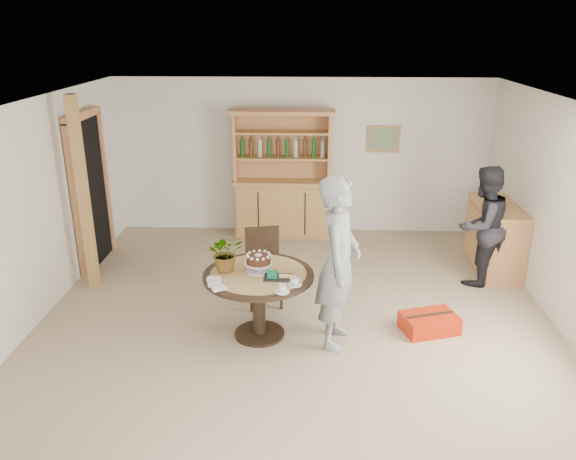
# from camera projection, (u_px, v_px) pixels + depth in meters

# --- Properties ---
(ground) EXTENTS (7.00, 7.00, 0.00)m
(ground) POSITION_uv_depth(u_px,v_px,m) (295.00, 337.00, 6.23)
(ground) COLOR tan
(ground) RESTS_ON ground
(room_shell) EXTENTS (6.04, 7.04, 2.52)m
(room_shell) POSITION_uv_depth(u_px,v_px,m) (297.00, 186.00, 5.64)
(room_shell) COLOR white
(room_shell) RESTS_ON ground
(doorway) EXTENTS (0.13, 1.10, 2.18)m
(doorway) POSITION_uv_depth(u_px,v_px,m) (90.00, 189.00, 7.83)
(doorway) COLOR black
(doorway) RESTS_ON ground
(pine_post) EXTENTS (0.12, 0.12, 2.50)m
(pine_post) POSITION_uv_depth(u_px,v_px,m) (83.00, 196.00, 7.03)
(pine_post) COLOR tan
(pine_post) RESTS_ON ground
(hutch) EXTENTS (1.62, 0.54, 2.04)m
(hutch) POSITION_uv_depth(u_px,v_px,m) (282.00, 194.00, 9.05)
(hutch) COLOR tan
(hutch) RESTS_ON ground
(sideboard) EXTENTS (0.54, 1.26, 0.94)m
(sideboard) POSITION_uv_depth(u_px,v_px,m) (495.00, 237.00, 7.84)
(sideboard) COLOR tan
(sideboard) RESTS_ON ground
(dining_table) EXTENTS (1.20, 1.20, 0.76)m
(dining_table) POSITION_uv_depth(u_px,v_px,m) (259.00, 286.00, 6.08)
(dining_table) COLOR black
(dining_table) RESTS_ON ground
(dining_chair) EXTENTS (0.50, 0.50, 0.95)m
(dining_chair) POSITION_uv_depth(u_px,v_px,m) (263.00, 261.00, 6.88)
(dining_chair) COLOR black
(dining_chair) RESTS_ON ground
(birthday_cake) EXTENTS (0.30, 0.30, 0.20)m
(birthday_cake) POSITION_uv_depth(u_px,v_px,m) (259.00, 261.00, 6.03)
(birthday_cake) COLOR white
(birthday_cake) RESTS_ON dining_table
(flower_vase) EXTENTS (0.47, 0.44, 0.42)m
(flower_vase) POSITION_uv_depth(u_px,v_px,m) (226.00, 253.00, 6.02)
(flower_vase) COLOR #3F7233
(flower_vase) RESTS_ON dining_table
(gift_tray) EXTENTS (0.30, 0.20, 0.08)m
(gift_tray) POSITION_uv_depth(u_px,v_px,m) (278.00, 276.00, 5.90)
(gift_tray) COLOR black
(gift_tray) RESTS_ON dining_table
(coffee_cup_a) EXTENTS (0.15, 0.15, 0.09)m
(coffee_cup_a) POSITION_uv_depth(u_px,v_px,m) (295.00, 281.00, 5.74)
(coffee_cup_a) COLOR white
(coffee_cup_a) RESTS_ON dining_table
(coffee_cup_b) EXTENTS (0.15, 0.15, 0.08)m
(coffee_cup_b) POSITION_uv_depth(u_px,v_px,m) (282.00, 289.00, 5.58)
(coffee_cup_b) COLOR white
(coffee_cup_b) RESTS_ON dining_table
(napkins) EXTENTS (0.24, 0.33, 0.03)m
(napkins) POSITION_uv_depth(u_px,v_px,m) (216.00, 284.00, 5.74)
(napkins) COLOR white
(napkins) RESTS_ON dining_table
(teen_boy) EXTENTS (0.58, 0.76, 1.87)m
(teen_boy) POSITION_uv_depth(u_px,v_px,m) (338.00, 263.00, 5.84)
(teen_boy) COLOR gray
(teen_boy) RESTS_ON ground
(adult_person) EXTENTS (0.98, 0.93, 1.60)m
(adult_person) POSITION_uv_depth(u_px,v_px,m) (482.00, 226.00, 7.30)
(adult_person) COLOR black
(adult_person) RESTS_ON ground
(red_suitcase) EXTENTS (0.69, 0.56, 0.21)m
(red_suitcase) POSITION_uv_depth(u_px,v_px,m) (429.00, 323.00, 6.34)
(red_suitcase) COLOR red
(red_suitcase) RESTS_ON ground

